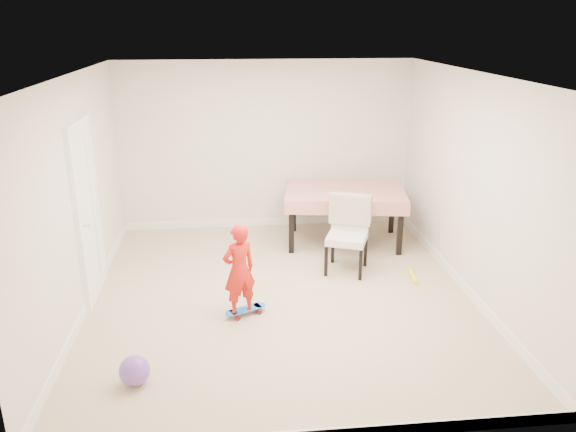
{
  "coord_description": "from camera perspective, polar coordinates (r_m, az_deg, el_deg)",
  "views": [
    {
      "loc": [
        -0.55,
        -6.03,
        3.14
      ],
      "look_at": [
        0.1,
        0.2,
        0.95
      ],
      "focal_mm": 35.0,
      "sensor_mm": 36.0,
      "label": 1
    }
  ],
  "objects": [
    {
      "name": "baseboard_right",
      "position": [
        7.33,
        17.18,
        -6.52
      ],
      "size": [
        0.02,
        5.0,
        0.12
      ],
      "primitive_type": "cube",
      "color": "white",
      "rests_on": "ground"
    },
    {
      "name": "ceiling",
      "position": [
        6.08,
        -0.76,
        13.98
      ],
      "size": [
        4.5,
        5.0,
        0.04
      ],
      "primitive_type": "cube",
      "color": "white",
      "rests_on": "wall_back"
    },
    {
      "name": "foam_toy",
      "position": [
        7.43,
        12.58,
        -5.97
      ],
      "size": [
        0.1,
        0.4,
        0.06
      ],
      "primitive_type": "cylinder",
      "rotation": [
        1.57,
        0.0,
        -0.1
      ],
      "color": "#FFF41A",
      "rests_on": "ground"
    },
    {
      "name": "wall_back",
      "position": [
        8.73,
        -2.23,
        7.08
      ],
      "size": [
        4.5,
        0.04,
        2.6
      ],
      "primitive_type": "cube",
      "color": "silver",
      "rests_on": "ground"
    },
    {
      "name": "dining_chair",
      "position": [
        7.31,
        6.02,
        -1.99
      ],
      "size": [
        0.74,
        0.78,
        1.0
      ],
      "primitive_type": null,
      "rotation": [
        0.0,
        0.0,
        -0.38
      ],
      "color": "white",
      "rests_on": "ground"
    },
    {
      "name": "skateboard",
      "position": [
        6.43,
        -4.32,
        -9.65
      ],
      "size": [
        0.52,
        0.37,
        0.07
      ],
      "primitive_type": null,
      "rotation": [
        0.0,
        0.0,
        0.43
      ],
      "color": "blue",
      "rests_on": "ground"
    },
    {
      "name": "balloon",
      "position": [
        5.45,
        -15.33,
        -14.93
      ],
      "size": [
        0.28,
        0.28,
        0.28
      ],
      "primitive_type": "sphere",
      "color": "#744AB2",
      "rests_on": "ground"
    },
    {
      "name": "child",
      "position": [
        6.18,
        -4.98,
        -5.79
      ],
      "size": [
        0.46,
        0.4,
        1.06
      ],
      "primitive_type": "imported",
      "rotation": [
        0.0,
        0.0,
        3.6
      ],
      "color": "red",
      "rests_on": "ground"
    },
    {
      "name": "wall_front",
      "position": [
        4.04,
        2.56,
        -7.88
      ],
      "size": [
        4.5,
        0.04,
        2.6
      ],
      "primitive_type": "cube",
      "color": "silver",
      "rests_on": "ground"
    },
    {
      "name": "door",
      "position": [
        6.88,
        -19.7,
        0.2
      ],
      "size": [
        0.11,
        0.94,
        2.11
      ],
      "primitive_type": "cube",
      "color": "white",
      "rests_on": "ground"
    },
    {
      "name": "baseboard_left",
      "position": [
        6.98,
        -19.5,
        -8.12
      ],
      "size": [
        0.02,
        5.0,
        0.12
      ],
      "primitive_type": "cube",
      "color": "white",
      "rests_on": "ground"
    },
    {
      "name": "ground",
      "position": [
        6.82,
        -0.67,
        -8.14
      ],
      "size": [
        5.0,
        5.0,
        0.0
      ],
      "primitive_type": "plane",
      "color": "tan",
      "rests_on": "ground"
    },
    {
      "name": "baseboard_back",
      "position": [
        9.08,
        -2.13,
        -0.58
      ],
      "size": [
        4.5,
        0.02,
        0.12
      ],
      "primitive_type": "cube",
      "color": "white",
      "rests_on": "ground"
    },
    {
      "name": "wall_left",
      "position": [
        6.53,
        -20.61,
        1.62
      ],
      "size": [
        0.04,
        5.0,
        2.6
      ],
      "primitive_type": "cube",
      "color": "silver",
      "rests_on": "ground"
    },
    {
      "name": "dining_table",
      "position": [
        8.32,
        5.72,
        -0.03
      ],
      "size": [
        1.86,
        1.32,
        0.81
      ],
      "primitive_type": null,
      "rotation": [
        0.0,
        0.0,
        -0.15
      ],
      "color": "#B60914",
      "rests_on": "ground"
    },
    {
      "name": "wall_right",
      "position": [
        6.89,
        18.11,
        2.81
      ],
      "size": [
        0.04,
        5.0,
        2.6
      ],
      "primitive_type": "cube",
      "color": "silver",
      "rests_on": "ground"
    }
  ]
}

